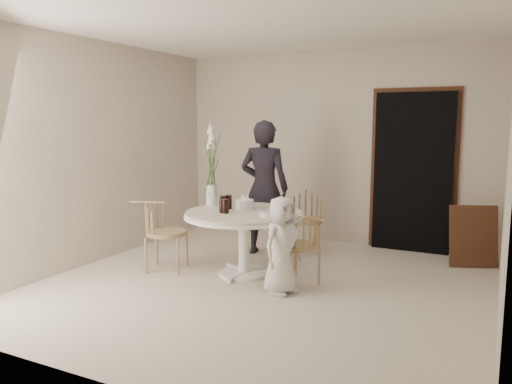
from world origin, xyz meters
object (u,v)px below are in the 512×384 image
at_px(chair_far, 305,213).
at_px(boy, 282,245).
at_px(chair_right, 303,240).
at_px(table, 244,222).
at_px(birthday_cake, 244,204).
at_px(chair_left, 157,225).
at_px(girl, 264,188).
at_px(flower_vase, 211,166).

xyz_separation_m(chair_far, boy, (0.38, -1.66, -0.02)).
relative_size(chair_far, chair_right, 1.04).
bearing_deg(chair_far, table, -120.17).
xyz_separation_m(table, birthday_cake, (-0.08, 0.16, 0.17)).
distance_m(chair_far, boy, 1.71).
distance_m(chair_left, boy, 1.63).
distance_m(chair_left, birthday_cake, 1.05).
bearing_deg(girl, chair_right, 124.99).
relative_size(boy, birthday_cake, 4.48).
bearing_deg(chair_left, table, -94.36).
relative_size(table, chair_right, 1.73).
height_order(chair_right, girl, girl).
xyz_separation_m(chair_right, flower_vase, (-1.26, 0.24, 0.70)).
height_order(chair_right, birthday_cake, birthday_cake).
distance_m(chair_right, girl, 1.41).
bearing_deg(flower_vase, chair_left, -138.26).
height_order(girl, birthday_cake, girl).
height_order(girl, flower_vase, girl).
xyz_separation_m(table, chair_right, (0.74, -0.07, -0.12)).
xyz_separation_m(birthday_cake, flower_vase, (-0.44, 0.02, 0.42)).
bearing_deg(chair_far, girl, -158.14).
height_order(chair_far, boy, boy).
bearing_deg(flower_vase, chair_right, -11.02).
height_order(chair_right, chair_left, chair_left).
relative_size(boy, flower_vase, 1.00).
xyz_separation_m(chair_far, birthday_cake, (-0.32, -1.15, 0.27)).
bearing_deg(chair_right, birthday_cake, -81.05).
xyz_separation_m(chair_right, girl, (-0.92, 0.99, 0.38)).
distance_m(chair_far, girl, 0.67).
height_order(chair_right, flower_vase, flower_vase).
xyz_separation_m(table, chair_far, (0.24, 1.31, -0.10)).
relative_size(chair_far, girl, 0.46).
relative_size(chair_far, flower_vase, 0.80).
bearing_deg(table, chair_left, -165.59).
bearing_deg(birthday_cake, chair_left, -155.94).
bearing_deg(birthday_cake, chair_far, 74.55).
bearing_deg(flower_vase, chair_far, 56.02).
bearing_deg(boy, chair_left, 103.56).
relative_size(birthday_cake, flower_vase, 0.22).
bearing_deg(boy, table, 77.00).
bearing_deg(flower_vase, table, -18.64).
bearing_deg(chair_left, chair_right, -102.54).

